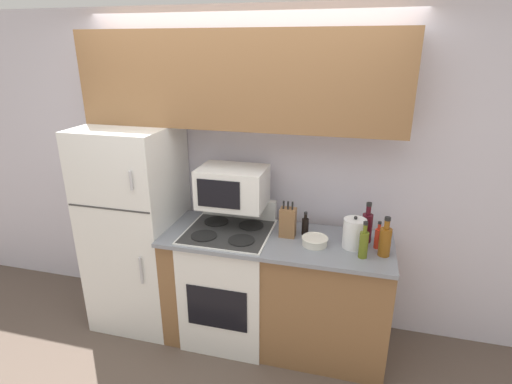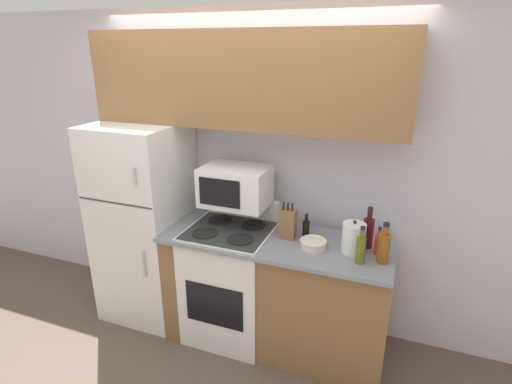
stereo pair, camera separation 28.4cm
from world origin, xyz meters
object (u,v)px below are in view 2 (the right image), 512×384
object	(u,v)px
microwave	(235,186)
bowl	(313,244)
stove	(231,280)
bottle_soy_sauce	(306,228)
refrigerator	(145,222)
knife_block	(288,224)
kettle	(353,238)
bottle_wine_red	(368,232)
bottle_olive_oil	(361,249)
bottle_whiskey	(384,247)
bottle_hot_sauce	(378,244)

from	to	relation	value
microwave	bowl	distance (m)	0.74
stove	bottle_soy_sauce	size ratio (longest dim) A/B	6.11
refrigerator	stove	xyz separation A→B (m)	(0.82, -0.05, -0.36)
stove	knife_block	size ratio (longest dim) A/B	3.93
stove	microwave	bearing A→B (deg)	88.29
kettle	refrigerator	bearing A→B (deg)	178.17
refrigerator	bottle_wine_red	world-z (taller)	refrigerator
microwave	kettle	world-z (taller)	microwave
bottle_olive_oil	bottle_soy_sauce	xyz separation A→B (m)	(-0.42, 0.25, -0.03)
refrigerator	bottle_wine_red	distance (m)	1.84
bowl	bottle_whiskey	size ratio (longest dim) A/B	0.67
knife_block	bottle_hot_sauce	world-z (taller)	knife_block
bowl	bottle_wine_red	bearing A→B (deg)	23.33
bottle_wine_red	bottle_soy_sauce	size ratio (longest dim) A/B	1.67
bottle_wine_red	kettle	distance (m)	0.14
refrigerator	bottle_hot_sauce	size ratio (longest dim) A/B	8.46
knife_block	bottle_soy_sauce	world-z (taller)	knife_block
bottle_olive_oil	bottle_whiskey	distance (m)	0.15
refrigerator	knife_block	xyz separation A→B (m)	(1.26, -0.00, 0.20)
stove	kettle	distance (m)	1.08
stove	bottle_wine_red	xyz separation A→B (m)	(1.01, 0.10, 0.56)
bottle_soy_sauce	bottle_whiskey	distance (m)	0.59
bottle_wine_red	bottle_hot_sauce	world-z (taller)	bottle_wine_red
bottle_olive_oil	knife_block	bearing A→B (deg)	161.04
bottle_soy_sauce	bottle_wine_red	bearing A→B (deg)	-0.31
stove	bottle_wine_red	bearing A→B (deg)	5.83
bottle_olive_oil	bottle_hot_sauce	xyz separation A→B (m)	(0.10, 0.16, -0.02)
bottle_wine_red	refrigerator	bearing A→B (deg)	-178.26
stove	knife_block	world-z (taller)	knife_block
stove	kettle	world-z (taller)	kettle
knife_block	kettle	xyz separation A→B (m)	(0.48, -0.05, -0.01)
knife_block	bottle_whiskey	size ratio (longest dim) A/B	1.00
stove	microwave	distance (m)	0.78
stove	bottle_wine_red	size ratio (longest dim) A/B	3.67
bottle_hot_sauce	stove	bearing A→B (deg)	-178.90
bowl	bottle_hot_sauce	distance (m)	0.44
bottle_wine_red	bottle_hot_sauce	bearing A→B (deg)	-46.17
refrigerator	bottle_whiskey	world-z (taller)	refrigerator
kettle	bottle_soy_sauce	bearing A→B (deg)	162.33
microwave	bottle_hot_sauce	bearing A→B (deg)	-4.90
refrigerator	microwave	distance (m)	0.92
kettle	bottle_hot_sauce	bearing A→B (deg)	10.12
bowl	bottle_whiskey	bearing A→B (deg)	-3.73
bottle_wine_red	kettle	world-z (taller)	bottle_wine_red
microwave	knife_block	xyz separation A→B (m)	(0.44, -0.07, -0.21)
stove	bottle_hot_sauce	xyz separation A→B (m)	(1.09, 0.02, 0.52)
stove	kettle	xyz separation A→B (m)	(0.93, -0.01, 0.55)
bottle_wine_red	bottle_hot_sauce	distance (m)	0.12
bottle_hot_sauce	kettle	world-z (taller)	kettle
bottle_wine_red	stove	bearing A→B (deg)	-174.17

